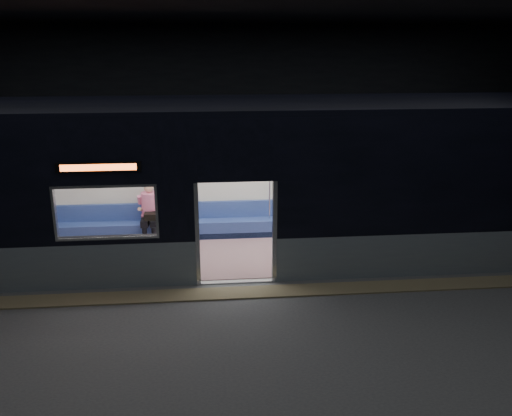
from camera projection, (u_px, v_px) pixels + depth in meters
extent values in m
cube|color=#47494C|center=(240.00, 308.00, 9.65)|extent=(24.00, 14.00, 0.01)
cube|color=black|center=(238.00, 11.00, 8.17)|extent=(24.00, 14.00, 0.04)
cube|color=black|center=(223.00, 115.00, 15.54)|extent=(24.00, 0.04, 5.00)
cube|color=#8C7F59|center=(238.00, 293.00, 10.17)|extent=(22.80, 0.50, 0.03)
cube|color=gray|center=(475.00, 252.00, 10.96)|extent=(8.30, 0.12, 0.90)
cube|color=black|center=(485.00, 175.00, 10.49)|extent=(8.30, 0.12, 2.30)
cube|color=black|center=(235.00, 151.00, 9.88)|extent=(1.40, 0.12, 1.15)
cube|color=#B7BABC|center=(197.00, 234.00, 10.29)|extent=(0.08, 0.14, 2.05)
cube|color=#B7BABC|center=(275.00, 232.00, 10.42)|extent=(0.08, 0.14, 2.05)
cube|color=black|center=(99.00, 167.00, 9.65)|extent=(1.50, 0.04, 0.18)
cube|color=#FF6122|center=(98.00, 167.00, 9.64)|extent=(1.34, 0.03, 0.12)
cube|color=silver|center=(229.00, 169.00, 12.92)|extent=(18.00, 0.12, 3.20)
cube|color=black|center=(231.00, 106.00, 11.05)|extent=(18.00, 3.00, 0.15)
cube|color=#835F62|center=(233.00, 254.00, 12.02)|extent=(17.76, 2.76, 0.04)
cube|color=silver|center=(231.00, 150.00, 11.33)|extent=(17.76, 2.76, 0.10)
cube|color=navy|center=(230.00, 227.00, 13.02)|extent=(11.00, 0.48, 0.41)
cube|color=navy|center=(230.00, 209.00, 13.08)|extent=(11.00, 0.10, 0.40)
cube|color=#77575F|center=(68.00, 270.00, 10.62)|extent=(4.40, 0.48, 0.41)
cube|color=#77575F|center=(394.00, 258.00, 11.22)|extent=(4.40, 0.48, 0.41)
cylinder|color=silver|center=(186.00, 222.00, 10.52)|extent=(0.04, 0.04, 2.26)
cylinder|color=silver|center=(189.00, 191.00, 12.67)|extent=(0.04, 0.04, 2.26)
cylinder|color=silver|center=(283.00, 219.00, 10.69)|extent=(0.04, 0.04, 2.26)
cylinder|color=silver|center=(270.00, 189.00, 12.84)|extent=(0.04, 0.04, 2.26)
cylinder|color=silver|center=(229.00, 158.00, 12.47)|extent=(11.00, 0.03, 0.03)
cube|color=black|center=(145.00, 222.00, 12.54)|extent=(0.17, 0.48, 0.16)
cube|color=black|center=(154.00, 221.00, 12.56)|extent=(0.17, 0.48, 0.16)
cylinder|color=black|center=(145.00, 236.00, 12.41)|extent=(0.11, 0.11, 0.43)
cylinder|color=black|center=(154.00, 236.00, 12.43)|extent=(0.11, 0.11, 0.43)
cube|color=#D86D93|center=(150.00, 218.00, 12.73)|extent=(0.41, 0.22, 0.20)
cylinder|color=#D86D93|center=(150.00, 203.00, 12.65)|extent=(0.39, 0.39, 0.53)
sphere|color=tan|center=(149.00, 188.00, 12.52)|extent=(0.21, 0.21, 0.21)
sphere|color=black|center=(149.00, 186.00, 12.55)|extent=(0.22, 0.22, 0.22)
cube|color=black|center=(151.00, 216.00, 12.43)|extent=(0.37, 0.34, 0.15)
cube|color=white|center=(409.00, 170.00, 13.27)|extent=(1.07, 0.03, 0.69)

